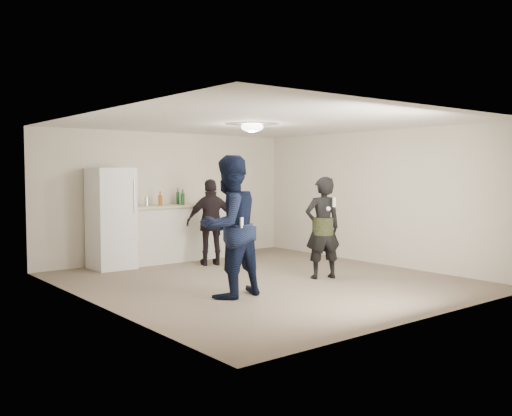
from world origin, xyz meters
TOP-DOWN VIEW (x-y plane):
  - floor at (0.00, 0.00)m, footprint 6.00×6.00m
  - ceiling at (0.00, 0.00)m, footprint 6.00×6.00m
  - wall_back at (0.00, 3.00)m, footprint 6.00×0.00m
  - wall_front at (0.00, -3.00)m, footprint 6.00×0.00m
  - wall_left at (-2.75, 0.00)m, footprint 0.00×6.00m
  - wall_right at (2.75, 0.00)m, footprint 0.00×6.00m
  - counter at (0.21, 2.67)m, footprint 2.60×0.56m
  - counter_top at (0.21, 2.67)m, footprint 2.68×0.64m
  - fridge at (-1.40, 2.60)m, footprint 0.70×0.70m
  - fridge_handle at (-1.12, 2.23)m, footprint 0.02×0.02m
  - ceiling_dome at (0.00, 0.30)m, footprint 0.36×0.36m
  - shaker at (-0.64, 2.70)m, footprint 0.08×0.08m
  - man at (-1.12, -0.62)m, footprint 1.04×0.86m
  - woman at (0.88, -0.43)m, footprint 0.70×0.58m
  - camo_shorts at (0.88, -0.43)m, footprint 0.34×0.34m
  - spectator at (0.21, 1.78)m, footprint 1.01×0.71m
  - remote_man at (-1.12, -0.90)m, footprint 0.04×0.04m
  - nunchuk_man at (-1.00, -0.87)m, footprint 0.07×0.07m
  - remote_woman at (0.88, -0.68)m, footprint 0.04×0.04m
  - nunchuk_woman at (0.78, -0.65)m, footprint 0.07×0.07m
  - bottle_cluster at (0.02, 2.72)m, footprint 0.67×0.38m

SIDE VIEW (x-z plane):
  - floor at x=0.00m, z-range 0.00..0.00m
  - counter at x=0.21m, z-range 0.00..1.05m
  - spectator at x=0.21m, z-range 0.00..1.60m
  - woman at x=0.88m, z-range 0.00..1.65m
  - camo_shorts at x=0.88m, z-range 0.71..0.99m
  - fridge at x=-1.40m, z-range 0.00..1.80m
  - man at x=-1.12m, z-range 0.00..1.96m
  - nunchuk_man at x=-1.00m, z-range 0.95..1.01m
  - remote_man at x=-1.12m, z-range 0.98..1.12m
  - counter_top at x=0.21m, z-range 1.05..1.09m
  - nunchuk_woman at x=0.78m, z-range 1.11..1.18m
  - shaker at x=-0.64m, z-range 1.09..1.26m
  - bottle_cluster at x=0.02m, z-range 1.07..1.32m
  - wall_back at x=0.00m, z-range -1.75..4.25m
  - wall_front at x=0.00m, z-range -1.75..4.25m
  - wall_left at x=-2.75m, z-range -1.75..4.25m
  - wall_right at x=2.75m, z-range -1.75..4.25m
  - remote_woman at x=0.88m, z-range 1.18..1.32m
  - fridge_handle at x=-1.12m, z-range 1.00..1.60m
  - ceiling_dome at x=0.00m, z-range 2.37..2.53m
  - ceiling at x=0.00m, z-range 2.50..2.50m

